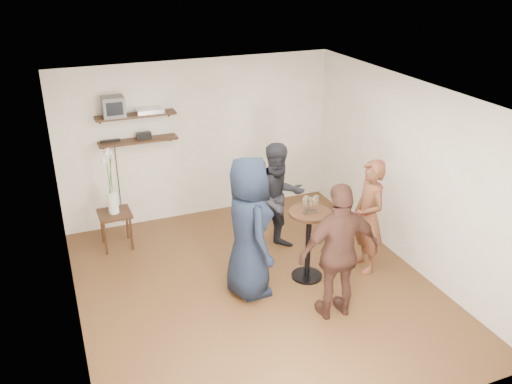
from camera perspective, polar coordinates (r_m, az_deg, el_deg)
room at (r=6.67m, az=0.10°, el=-0.87°), size 4.58×5.08×2.68m
shelf_upper at (r=8.39m, az=-12.54°, el=7.89°), size 1.20×0.25×0.04m
shelf_lower at (r=8.51m, az=-12.30°, el=5.31°), size 1.20×0.25×0.04m
crt_monitor at (r=8.30m, az=-14.81°, el=8.70°), size 0.32×0.30×0.30m
dvd_deck at (r=8.41m, az=-11.12°, el=8.39°), size 0.40×0.24×0.06m
radio at (r=8.50m, az=-11.72°, el=5.82°), size 0.22×0.10×0.10m
power_strip at (r=8.49m, az=-15.11°, el=5.22°), size 0.30×0.05×0.03m
side_table at (r=8.32m, az=-14.63°, el=-2.68°), size 0.48×0.48×0.57m
vase_lilies at (r=8.14m, az=-14.94°, el=-0.00°), size 0.20×0.21×1.06m
drinks_table at (r=7.26m, az=5.55°, el=-4.60°), size 0.55×0.55×1.00m
wine_glass_fl at (r=6.98m, az=5.20°, el=-1.19°), size 0.07×0.07×0.21m
wine_glass_fr at (r=7.03m, az=6.29°, el=-0.97°), size 0.07×0.07×0.22m
wine_glass_bl at (r=7.09m, az=5.30°, el=-0.89°), size 0.06×0.06×0.19m
wine_glass_br at (r=7.05m, az=5.84°, el=-1.06°), size 0.06×0.06×0.19m
person_plaid at (r=7.51m, az=11.76°, el=-2.55°), size 0.45×0.63×1.62m
person_dark at (r=7.84m, az=2.40°, el=-0.67°), size 0.85×0.68×1.66m
person_navy at (r=6.79m, az=-0.79°, el=-3.78°), size 0.61×0.93×1.88m
person_brown at (r=6.48m, az=8.78°, el=-6.27°), size 1.04×0.47×1.74m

